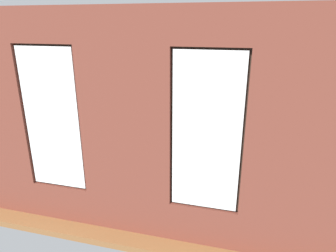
{
  "coord_description": "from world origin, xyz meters",
  "views": [
    {
      "loc": [
        -1.55,
        5.88,
        2.98
      ],
      "look_at": [
        -0.08,
        0.4,
        1.02
      ],
      "focal_mm": 32.0,
      "sensor_mm": 36.0,
      "label": 1
    }
  ],
  "objects_px": {
    "coffee_table": "(179,152)",
    "table_plant_small": "(182,145)",
    "potted_plant_beside_window_right": "(50,157)",
    "potted_plant_mid_room_small": "(214,147)",
    "remote_silver": "(179,149)",
    "tv_flatscreen": "(54,117)",
    "remote_black": "(158,149)",
    "couch_left": "(286,170)",
    "candle_jar": "(198,146)",
    "media_console": "(57,142)",
    "potted_plant_corner_far_left": "(311,194)",
    "couch_by_window": "(137,187)",
    "cup_ceramic": "(172,144)",
    "potted_plant_foreground_right": "(102,107)",
    "potted_plant_corner_near_left": "(285,129)",
    "potted_plant_between_couches": "(219,187)",
    "papasan_chair": "(162,121)"
  },
  "relations": [
    {
      "from": "potted_plant_corner_far_left",
      "to": "potted_plant_mid_room_small",
      "type": "distance_m",
      "value": 2.83
    },
    {
      "from": "papasan_chair",
      "to": "potted_plant_mid_room_small",
      "type": "bearing_deg",
      "value": 144.82
    },
    {
      "from": "couch_left",
      "to": "remote_silver",
      "type": "relative_size",
      "value": 10.54
    },
    {
      "from": "papasan_chair",
      "to": "tv_flatscreen",
      "type": "bearing_deg",
      "value": 38.58
    },
    {
      "from": "remote_silver",
      "to": "tv_flatscreen",
      "type": "relative_size",
      "value": 0.17
    },
    {
      "from": "couch_by_window",
      "to": "potted_plant_between_couches",
      "type": "distance_m",
      "value": 1.39
    },
    {
      "from": "potted_plant_foreground_right",
      "to": "cup_ceramic",
      "type": "bearing_deg",
      "value": 144.99
    },
    {
      "from": "candle_jar",
      "to": "tv_flatscreen",
      "type": "height_order",
      "value": "tv_flatscreen"
    },
    {
      "from": "couch_left",
      "to": "table_plant_small",
      "type": "height_order",
      "value": "couch_left"
    },
    {
      "from": "media_console",
      "to": "potted_plant_between_couches",
      "type": "distance_m",
      "value": 4.28
    },
    {
      "from": "table_plant_small",
      "to": "couch_by_window",
      "type": "bearing_deg",
      "value": 70.02
    },
    {
      "from": "potted_plant_beside_window_right",
      "to": "coffee_table",
      "type": "bearing_deg",
      "value": -141.02
    },
    {
      "from": "coffee_table",
      "to": "cup_ceramic",
      "type": "relative_size",
      "value": 13.4
    },
    {
      "from": "cup_ceramic",
      "to": "potted_plant_corner_near_left",
      "type": "bearing_deg",
      "value": -143.44
    },
    {
      "from": "coffee_table",
      "to": "tv_flatscreen",
      "type": "distance_m",
      "value": 3.05
    },
    {
      "from": "papasan_chair",
      "to": "potted_plant_mid_room_small",
      "type": "distance_m",
      "value": 1.89
    },
    {
      "from": "coffee_table",
      "to": "remote_black",
      "type": "relative_size",
      "value": 8.24
    },
    {
      "from": "media_console",
      "to": "tv_flatscreen",
      "type": "distance_m",
      "value": 0.62
    },
    {
      "from": "papasan_chair",
      "to": "couch_by_window",
      "type": "bearing_deg",
      "value": 98.4
    },
    {
      "from": "coffee_table",
      "to": "table_plant_small",
      "type": "relative_size",
      "value": 4.97
    },
    {
      "from": "remote_silver",
      "to": "potted_plant_beside_window_right",
      "type": "bearing_deg",
      "value": 173.82
    },
    {
      "from": "couch_by_window",
      "to": "potted_plant_corner_far_left",
      "type": "height_order",
      "value": "potted_plant_corner_far_left"
    },
    {
      "from": "potted_plant_beside_window_right",
      "to": "candle_jar",
      "type": "bearing_deg",
      "value": -143.57
    },
    {
      "from": "couch_left",
      "to": "potted_plant_foreground_right",
      "type": "height_order",
      "value": "potted_plant_foreground_right"
    },
    {
      "from": "coffee_table",
      "to": "couch_by_window",
      "type": "bearing_deg",
      "value": 75.31
    },
    {
      "from": "couch_by_window",
      "to": "potted_plant_mid_room_small",
      "type": "relative_size",
      "value": 4.16
    },
    {
      "from": "tv_flatscreen",
      "to": "remote_black",
      "type": "bearing_deg",
      "value": 175.78
    },
    {
      "from": "candle_jar",
      "to": "papasan_chair",
      "type": "relative_size",
      "value": 0.11
    },
    {
      "from": "coffee_table",
      "to": "potted_plant_corner_far_left",
      "type": "height_order",
      "value": "potted_plant_corner_far_left"
    },
    {
      "from": "potted_plant_between_couches",
      "to": "potted_plant_foreground_right",
      "type": "xyz_separation_m",
      "value": [
        3.7,
        -3.31,
        0.16
      ]
    },
    {
      "from": "potted_plant_between_couches",
      "to": "potted_plant_beside_window_right",
      "type": "height_order",
      "value": "potted_plant_beside_window_right"
    },
    {
      "from": "papasan_chair",
      "to": "potted_plant_beside_window_right",
      "type": "distance_m",
      "value": 3.55
    },
    {
      "from": "potted_plant_beside_window_right",
      "to": "potted_plant_mid_room_small",
      "type": "bearing_deg",
      "value": -139.08
    },
    {
      "from": "potted_plant_mid_room_small",
      "to": "table_plant_small",
      "type": "bearing_deg",
      "value": 55.38
    },
    {
      "from": "couch_by_window",
      "to": "remote_black",
      "type": "distance_m",
      "value": 1.36
    },
    {
      "from": "media_console",
      "to": "potted_plant_corner_near_left",
      "type": "relative_size",
      "value": 0.88
    },
    {
      "from": "remote_silver",
      "to": "potted_plant_foreground_right",
      "type": "relative_size",
      "value": 0.13
    },
    {
      "from": "remote_silver",
      "to": "candle_jar",
      "type": "bearing_deg",
      "value": -24.59
    },
    {
      "from": "potted_plant_between_couches",
      "to": "potted_plant_beside_window_right",
      "type": "distance_m",
      "value": 2.96
    },
    {
      "from": "tv_flatscreen",
      "to": "potted_plant_corner_far_left",
      "type": "xyz_separation_m",
      "value": [
        -5.3,
        1.66,
        -0.2
      ]
    },
    {
      "from": "couch_by_window",
      "to": "potted_plant_between_couches",
      "type": "relative_size",
      "value": 1.48
    },
    {
      "from": "candle_jar",
      "to": "tv_flatscreen",
      "type": "distance_m",
      "value": 3.42
    },
    {
      "from": "couch_left",
      "to": "potted_plant_foreground_right",
      "type": "relative_size",
      "value": 1.37
    },
    {
      "from": "papasan_chair",
      "to": "potted_plant_corner_far_left",
      "type": "distance_m",
      "value": 4.62
    },
    {
      "from": "media_console",
      "to": "tv_flatscreen",
      "type": "xyz_separation_m",
      "value": [
        0.0,
        -0.0,
        0.62
      ]
    },
    {
      "from": "potted_plant_corner_far_left",
      "to": "media_console",
      "type": "bearing_deg",
      "value": -17.32
    },
    {
      "from": "remote_black",
      "to": "tv_flatscreen",
      "type": "height_order",
      "value": "tv_flatscreen"
    },
    {
      "from": "tv_flatscreen",
      "to": "remote_silver",
      "type": "bearing_deg",
      "value": 178.72
    },
    {
      "from": "tv_flatscreen",
      "to": "potted_plant_between_couches",
      "type": "height_order",
      "value": "potted_plant_between_couches"
    },
    {
      "from": "coffee_table",
      "to": "potted_plant_corner_near_left",
      "type": "height_order",
      "value": "potted_plant_corner_near_left"
    }
  ]
}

